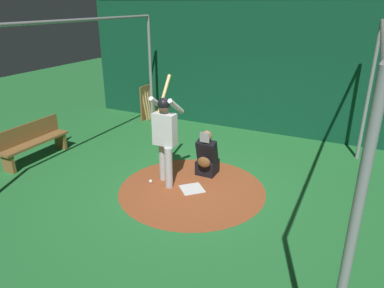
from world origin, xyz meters
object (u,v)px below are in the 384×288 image
Objects in this scene: bat_rack at (151,102)px; bench at (33,141)px; home_plate at (192,189)px; baseball_0 at (151,181)px; catcher at (207,157)px; batter at (165,133)px.

bat_rack is 0.62× the size of bench.
home_plate is 5.68× the size of baseball_0.
home_plate is at bearing 1.19° from catcher.
baseball_0 is at bearing 31.84° from bat_rack.
batter reaches higher than baseball_0.
batter is 4.55m from bat_rack.
catcher is 4.37m from bat_rack.
bat_rack is at bearing -138.75° from home_plate.
home_plate is at bearing 41.25° from bat_rack.
home_plate is at bearing 94.24° from bench.
catcher is at bearing 140.88° from batter.
batter reaches higher than catcher.
bat_rack reaches higher than home_plate.
bench reaches higher than home_plate.
baseball_0 is at bearing -80.92° from home_plate.
catcher reaches higher than bench.
home_plate is 0.43× the size of catcher.
baseball_0 is at bearing -44.06° from catcher.
catcher is (-0.73, -0.02, 0.37)m from home_plate.
batter is 1.14m from catcher.
batter is 1.98× the size of bat_rack.
bat_rack is at bearing -144.13° from batter.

